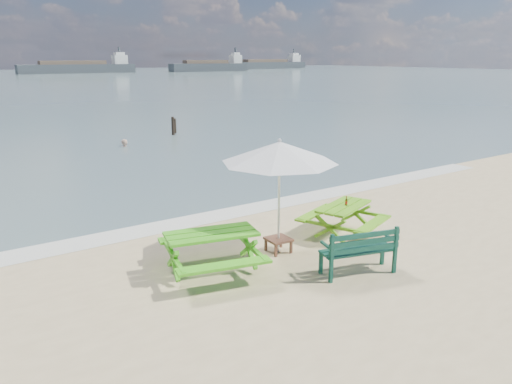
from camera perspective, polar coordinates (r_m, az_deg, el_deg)
foam_strip at (r=13.50m, az=-4.15°, el=-2.64°), size 22.00×0.90×0.01m
picnic_table_left at (r=9.91m, az=-5.07°, el=-7.01°), size 2.17×2.31×0.84m
picnic_table_right at (r=12.05m, az=9.94°, el=-3.29°), size 2.10×2.20×0.76m
park_bench at (r=10.10m, az=11.55°, el=-7.56°), size 1.58×0.88×0.92m
side_table at (r=10.97m, az=2.57°, el=-6.04°), size 0.52×0.52×0.32m
patio_umbrella at (r=10.40m, az=2.71°, el=4.56°), size 2.59×2.59×2.45m
beer_bottle at (r=11.91m, az=10.28°, el=-1.16°), size 0.06×0.06×0.23m
swimmer at (r=24.67m, az=-14.77°, el=3.98°), size 0.66×0.49×1.64m
mooring_pilings at (r=27.79m, az=-9.37°, el=7.26°), size 0.56×0.76×1.19m
cargo_ships at (r=142.34m, az=-14.04°, el=13.69°), size 135.93×29.55×4.40m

